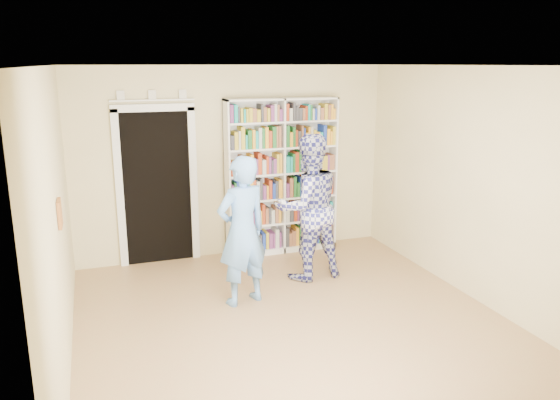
% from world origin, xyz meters
% --- Properties ---
extents(floor, '(5.00, 5.00, 0.00)m').
position_xyz_m(floor, '(0.00, 0.00, 0.00)').
color(floor, '#AA7B52').
rests_on(floor, ground).
extents(ceiling, '(5.00, 5.00, 0.00)m').
position_xyz_m(ceiling, '(0.00, 0.00, 2.70)').
color(ceiling, white).
rests_on(ceiling, wall_back).
extents(wall_back, '(4.50, 0.00, 4.50)m').
position_xyz_m(wall_back, '(0.00, 2.50, 1.35)').
color(wall_back, beige).
rests_on(wall_back, floor).
extents(wall_left, '(0.00, 5.00, 5.00)m').
position_xyz_m(wall_left, '(-2.25, 0.00, 1.35)').
color(wall_left, beige).
rests_on(wall_left, floor).
extents(wall_right, '(0.00, 5.00, 5.00)m').
position_xyz_m(wall_right, '(2.25, 0.00, 1.35)').
color(wall_right, beige).
rests_on(wall_right, floor).
extents(bookshelf, '(1.64, 0.31, 2.25)m').
position_xyz_m(bookshelf, '(0.66, 2.34, 1.14)').
color(bookshelf, white).
rests_on(bookshelf, floor).
extents(doorway, '(1.10, 0.08, 2.43)m').
position_xyz_m(doorway, '(-1.10, 2.48, 1.18)').
color(doorway, black).
rests_on(doorway, floor).
extents(wall_art, '(0.03, 0.25, 0.25)m').
position_xyz_m(wall_art, '(-2.23, 0.20, 1.40)').
color(wall_art, brown).
rests_on(wall_art, wall_left).
extents(man_blue, '(0.73, 0.58, 1.74)m').
position_xyz_m(man_blue, '(-0.37, 0.77, 0.87)').
color(man_blue, '#689EE7').
rests_on(man_blue, floor).
extents(man_plaid, '(0.98, 0.80, 1.88)m').
position_xyz_m(man_plaid, '(0.63, 1.26, 0.94)').
color(man_plaid, navy).
rests_on(man_plaid, floor).
extents(paper_sheet, '(0.19, 0.02, 0.27)m').
position_xyz_m(paper_sheet, '(0.71, 1.06, 0.92)').
color(paper_sheet, white).
rests_on(paper_sheet, man_plaid).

